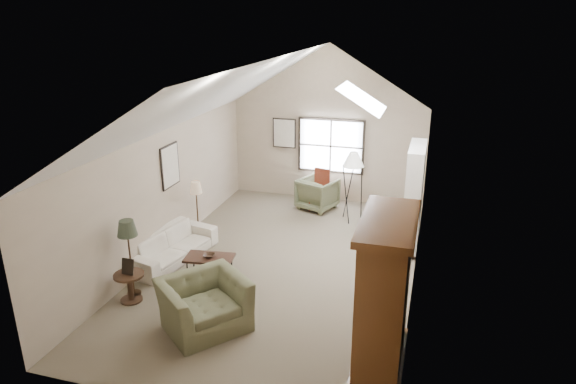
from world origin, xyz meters
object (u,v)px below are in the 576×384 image
(armchair_far, at_px, (318,194))
(coffee_table, at_px, (210,268))
(side_table, at_px, (130,287))
(side_chair, at_px, (319,191))
(armchair_near, at_px, (204,304))
(sofa, at_px, (172,246))
(armoire, at_px, (384,294))

(armchair_far, bearing_deg, coffee_table, 96.07)
(armchair_far, relative_size, side_table, 1.68)
(side_chair, bearing_deg, side_table, -102.15)
(armchair_near, relative_size, side_table, 2.44)
(sofa, height_order, armchair_near, armchair_near)
(armoire, xyz_separation_m, armchair_far, (-2.23, 5.61, -0.71))
(armchair_far, distance_m, side_table, 5.57)
(sofa, height_order, coffee_table, sofa)
(armoire, xyz_separation_m, side_chair, (-2.17, 5.49, -0.58))
(sofa, xyz_separation_m, armchair_far, (2.15, 3.57, 0.09))
(armoire, relative_size, sofa, 1.07)
(sofa, xyz_separation_m, side_chair, (2.21, 3.45, 0.22))
(armchair_near, xyz_separation_m, armchair_far, (0.52, 5.51, -0.02))
(armoire, distance_m, armchair_far, 6.08)
(side_table, bearing_deg, armoire, -5.87)
(armchair_near, bearing_deg, armoire, -52.26)
(armchair_near, height_order, armchair_far, armchair_near)
(coffee_table, bearing_deg, side_table, -132.31)
(armoire, xyz_separation_m, coffee_table, (-3.32, 1.53, -0.87))
(coffee_table, relative_size, side_table, 1.72)
(armchair_far, bearing_deg, side_chair, 137.76)
(sofa, relative_size, armchair_near, 1.64)
(armchair_far, distance_m, coffee_table, 4.23)
(sofa, relative_size, armchair_far, 2.38)
(coffee_table, bearing_deg, armchair_far, 75.09)
(side_table, height_order, side_chair, side_chair)
(sofa, height_order, armchair_far, armchair_far)
(sofa, relative_size, side_table, 3.99)
(side_table, bearing_deg, side_chair, 67.06)
(armoire, distance_m, armchair_near, 2.84)
(sofa, relative_size, side_chair, 1.97)
(armchair_near, distance_m, side_table, 1.60)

